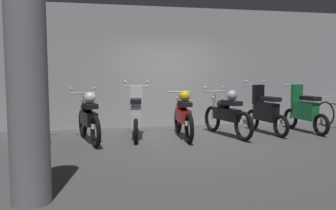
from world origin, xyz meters
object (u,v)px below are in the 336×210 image
at_px(motorbike_slot_0, 37,117).
at_px(motorbike_slot_1, 88,117).
at_px(motorbike_slot_4, 227,114).
at_px(motorbike_slot_5, 265,112).
at_px(motorbike_slot_6, 304,111).
at_px(motorbike_slot_3, 183,115).
at_px(motorbike_slot_2, 136,115).
at_px(support_pillar, 27,64).

bearing_deg(motorbike_slot_0, motorbike_slot_1, -2.79).
distance_m(motorbike_slot_0, motorbike_slot_4, 4.20).
bearing_deg(motorbike_slot_5, motorbike_slot_6, -1.49).
xyz_separation_m(motorbike_slot_3, motorbike_slot_4, (1.05, -0.03, 0.00)).
distance_m(motorbike_slot_0, motorbike_slot_3, 3.15).
height_order(motorbike_slot_3, motorbike_slot_5, motorbike_slot_5).
bearing_deg(motorbike_slot_0, motorbike_slot_6, -0.08).
bearing_deg(motorbike_slot_4, motorbike_slot_5, 6.86).
bearing_deg(motorbike_slot_0, motorbike_slot_4, -1.47).
relative_size(motorbike_slot_2, motorbike_slot_4, 0.87).
xyz_separation_m(motorbike_slot_0, motorbike_slot_6, (6.29, -0.01, -0.04)).
relative_size(motorbike_slot_3, support_pillar, 0.61).
xyz_separation_m(motorbike_slot_1, motorbike_slot_6, (5.24, 0.04, -0.00)).
bearing_deg(motorbike_slot_6, motorbike_slot_0, 179.92).
height_order(motorbike_slot_0, motorbike_slot_3, motorbike_slot_0).
bearing_deg(motorbike_slot_2, motorbike_slot_3, -11.26).
distance_m(motorbike_slot_1, motorbike_slot_3, 2.10).
distance_m(motorbike_slot_2, motorbike_slot_5, 3.14).
distance_m(motorbike_slot_6, support_pillar, 6.98).
bearing_deg(motorbike_slot_1, motorbike_slot_5, 0.95).
xyz_separation_m(motorbike_slot_4, support_pillar, (-3.83, -3.42, 1.08)).
relative_size(motorbike_slot_1, motorbike_slot_4, 1.00).
height_order(motorbike_slot_0, support_pillar, support_pillar).
height_order(motorbike_slot_6, support_pillar, support_pillar).
bearing_deg(motorbike_slot_0, motorbike_slot_3, -1.33).
relative_size(motorbike_slot_3, motorbike_slot_6, 1.16).
bearing_deg(motorbike_slot_1, motorbike_slot_4, -1.03).
height_order(motorbike_slot_4, support_pillar, support_pillar).
height_order(motorbike_slot_2, motorbike_slot_5, same).
bearing_deg(motorbike_slot_5, motorbike_slot_4, -173.14).
xyz_separation_m(motorbike_slot_1, motorbike_slot_2, (1.06, 0.19, -0.00)).
bearing_deg(motorbike_slot_0, motorbike_slot_5, 0.20).
bearing_deg(support_pillar, motorbike_slot_1, 78.82).
bearing_deg(motorbike_slot_4, motorbike_slot_3, 178.12).
xyz_separation_m(motorbike_slot_3, motorbike_slot_5, (2.09, 0.09, 0.00)).
height_order(motorbike_slot_1, motorbike_slot_6, motorbike_slot_6).
height_order(motorbike_slot_5, motorbike_slot_6, motorbike_slot_5).
bearing_deg(motorbike_slot_4, motorbike_slot_2, 173.39).
distance_m(motorbike_slot_3, support_pillar, 4.57).
height_order(motorbike_slot_5, support_pillar, support_pillar).
height_order(motorbike_slot_1, motorbike_slot_4, same).
distance_m(motorbike_slot_5, motorbike_slot_6, 1.05).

